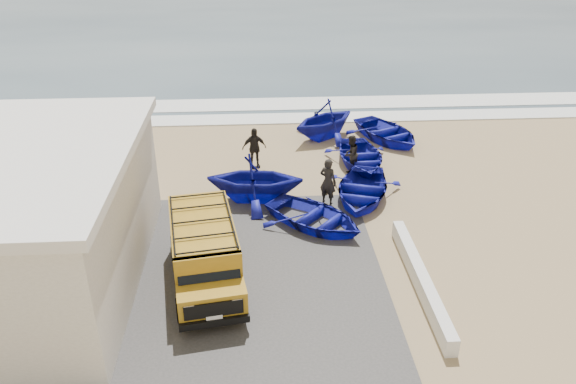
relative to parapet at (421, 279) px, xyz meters
name	(u,v)px	position (x,y,z in m)	size (l,w,h in m)	color
ground	(254,239)	(-5.00, 3.00, -0.28)	(160.00, 160.00, 0.00)	tan
slab	(190,275)	(-7.00, 1.00, -0.25)	(12.00, 10.00, 0.05)	#423F3C
surf_line	(252,119)	(-5.00, 15.00, -0.25)	(180.00, 1.60, 0.06)	white
surf_wash	(252,104)	(-5.00, 17.50, -0.26)	(180.00, 2.20, 0.04)	white
parapet	(421,279)	(0.00, 0.00, 0.00)	(0.35, 6.00, 0.55)	silver
van	(204,251)	(-6.46, 0.68, 0.82)	(2.59, 5.00, 2.04)	#AE7E1A
boat_near_left	(315,217)	(-2.82, 3.72, 0.12)	(2.74, 3.84, 0.79)	#1419A0
boat_near_right	(362,189)	(-0.78, 5.70, 0.15)	(2.90, 4.06, 0.84)	#1419A0
boat_mid_left	(255,178)	(-4.92, 5.81, 0.69)	(3.17, 3.68, 1.94)	#1419A0
boat_mid_right	(360,157)	(-0.27, 8.87, 0.13)	(2.80, 3.92, 0.81)	#1419A0
boat_far_left	(324,119)	(-1.47, 12.21, 0.69)	(3.15, 3.65, 1.92)	#1419A0
boat_far_right	(387,132)	(1.53, 11.67, 0.15)	(2.95, 4.14, 0.86)	#1419A0
fisherman_front	(328,182)	(-2.15, 5.42, 0.66)	(0.68, 0.45, 1.88)	black
fisherman_middle	(351,154)	(-0.81, 8.28, 0.54)	(0.79, 0.62, 1.63)	black
fisherman_back	(254,148)	(-4.92, 8.96, 0.63)	(1.06, 0.44, 1.80)	black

